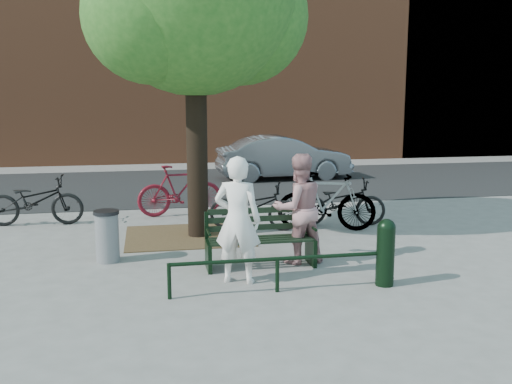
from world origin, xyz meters
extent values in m
plane|color=gray|center=(0.00, 0.00, 0.00)|extent=(90.00, 90.00, 0.00)
cube|color=brown|center=(-1.00, 2.20, 0.01)|extent=(2.40, 2.00, 0.02)
cube|color=black|center=(0.00, 8.50, 0.01)|extent=(40.00, 7.00, 0.01)
cube|color=brown|center=(0.00, 16.00, 6.00)|extent=(45.00, 4.00, 12.00)
cube|color=black|center=(-0.84, 0.00, 0.23)|extent=(0.06, 0.52, 0.45)
cube|color=black|center=(-0.84, 0.23, 0.67)|extent=(0.06, 0.06, 0.44)
cylinder|color=black|center=(-0.84, -0.10, 0.63)|extent=(0.04, 0.36, 0.04)
cube|color=black|center=(0.84, 0.00, 0.23)|extent=(0.06, 0.52, 0.45)
cube|color=black|center=(0.84, 0.23, 0.67)|extent=(0.06, 0.06, 0.44)
cylinder|color=black|center=(0.84, -0.10, 0.63)|extent=(0.04, 0.36, 0.04)
cube|color=black|center=(0.00, 0.00, 0.45)|extent=(1.64, 0.46, 0.04)
cube|color=black|center=(0.00, 0.23, 0.74)|extent=(1.64, 0.03, 0.47)
cylinder|color=black|center=(-1.50, -1.20, 0.25)|extent=(0.06, 0.06, 0.50)
cylinder|color=black|center=(0.00, -1.20, 0.25)|extent=(0.06, 0.06, 0.50)
cylinder|color=black|center=(1.50, -1.20, 0.25)|extent=(0.06, 0.06, 0.50)
cylinder|color=black|center=(0.00, -1.20, 0.48)|extent=(3.00, 0.06, 0.06)
cylinder|color=black|center=(-0.80, 2.20, 1.90)|extent=(0.40, 0.40, 3.80)
sphere|color=#265B1C|center=(0.10, 2.50, 4.20)|extent=(2.60, 2.60, 2.60)
sphere|color=#265B1C|center=(-1.60, 1.80, 4.10)|extent=(2.40, 2.40, 2.40)
imported|color=white|center=(-0.47, -0.67, 0.94)|extent=(0.80, 0.67, 1.88)
imported|color=tan|center=(0.66, 0.15, 0.90)|extent=(0.96, 0.80, 1.80)
cylinder|color=black|center=(1.60, -1.21, 0.43)|extent=(0.26, 0.26, 0.85)
sphere|color=black|center=(1.60, -1.21, 0.85)|extent=(0.26, 0.26, 0.26)
cylinder|color=gray|center=(-2.43, 0.77, 0.40)|extent=(0.38, 0.38, 0.80)
cylinder|color=black|center=(-2.43, 0.77, 0.83)|extent=(0.42, 0.42, 0.06)
imported|color=black|center=(-4.09, 3.79, 0.52)|extent=(2.02, 0.81, 1.04)
imported|color=maroon|center=(-1.03, 4.19, 0.58)|extent=(1.99, 0.78, 1.16)
imported|color=black|center=(0.36, 2.53, 0.49)|extent=(1.96, 1.24, 0.97)
imported|color=gray|center=(1.80, 2.20, 0.60)|extent=(2.06, 1.14, 1.19)
imported|color=black|center=(2.23, 2.55, 0.49)|extent=(1.97, 1.01, 0.99)
imported|color=slate|center=(2.60, 9.17, 0.70)|extent=(4.34, 1.68, 1.41)
camera|label=1|loc=(-1.74, -8.67, 2.76)|focal=40.00mm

